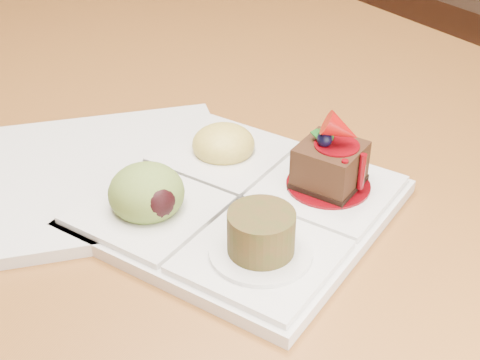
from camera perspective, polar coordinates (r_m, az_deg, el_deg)
dining_table at (r=0.88m, az=-11.85°, el=3.85°), size 1.00×1.80×0.75m
sampler_plate at (r=0.59m, az=-0.35°, el=-1.28°), size 0.31×0.31×0.09m
second_plate at (r=0.66m, az=-10.69°, el=0.54°), size 0.30×0.30×0.01m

